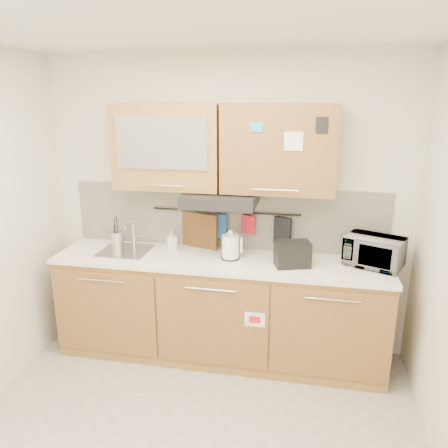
% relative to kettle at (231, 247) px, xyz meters
% --- Properties ---
extents(ceiling, '(3.20, 3.20, 0.00)m').
position_rel_kettle_xyz_m(ceiling, '(-0.09, -1.21, 1.58)').
color(ceiling, white).
rests_on(ceiling, wall_back).
extents(wall_back, '(3.20, 0.00, 3.20)m').
position_rel_kettle_xyz_m(wall_back, '(-0.09, 0.29, 0.28)').
color(wall_back, silver).
rests_on(wall_back, ground).
extents(base_cabinet, '(2.80, 0.64, 0.88)m').
position_rel_kettle_xyz_m(base_cabinet, '(-0.09, -0.01, -0.61)').
color(base_cabinet, '#A87E3B').
rests_on(base_cabinet, floor).
extents(countertop, '(2.82, 0.62, 0.04)m').
position_rel_kettle_xyz_m(countertop, '(-0.09, -0.02, -0.12)').
color(countertop, white).
rests_on(countertop, base_cabinet).
extents(backsplash, '(2.80, 0.02, 0.56)m').
position_rel_kettle_xyz_m(backsplash, '(-0.09, 0.28, 0.18)').
color(backsplash, silver).
rests_on(backsplash, countertop).
extents(upper_cabinets, '(1.82, 0.37, 0.70)m').
position_rel_kettle_xyz_m(upper_cabinets, '(-0.10, 0.12, 0.81)').
color(upper_cabinets, '#A87E3B').
rests_on(upper_cabinets, wall_back).
extents(range_hood, '(0.60, 0.46, 0.10)m').
position_rel_kettle_xyz_m(range_hood, '(-0.09, 0.04, 0.40)').
color(range_hood, black).
rests_on(range_hood, upper_cabinets).
extents(sink, '(0.42, 0.40, 0.26)m').
position_rel_kettle_xyz_m(sink, '(-0.94, 0.00, -0.10)').
color(sink, silver).
rests_on(sink, countertop).
extents(utensil_rail, '(1.30, 0.02, 0.02)m').
position_rel_kettle_xyz_m(utensil_rail, '(-0.09, 0.24, 0.24)').
color(utensil_rail, black).
rests_on(utensil_rail, backsplash).
extents(utensil_crock, '(0.14, 0.14, 0.29)m').
position_rel_kettle_xyz_m(utensil_crock, '(-1.06, 0.10, -0.02)').
color(utensil_crock, '#B2B2B7').
rests_on(utensil_crock, countertop).
extents(kettle, '(0.19, 0.18, 0.25)m').
position_rel_kettle_xyz_m(kettle, '(0.00, 0.00, 0.00)').
color(kettle, white).
rests_on(kettle, countertop).
extents(toaster, '(0.31, 0.24, 0.21)m').
position_rel_kettle_xyz_m(toaster, '(0.52, -0.08, 0.01)').
color(toaster, black).
rests_on(toaster, countertop).
extents(microwave, '(0.52, 0.45, 0.24)m').
position_rel_kettle_xyz_m(microwave, '(1.16, 0.06, 0.02)').
color(microwave, '#999999').
rests_on(microwave, countertop).
extents(soap_bottle, '(0.11, 0.11, 0.18)m').
position_rel_kettle_xyz_m(soap_bottle, '(-0.55, 0.12, -0.01)').
color(soap_bottle, '#999999').
rests_on(soap_bottle, countertop).
extents(cutting_board, '(0.35, 0.14, 0.44)m').
position_rel_kettle_xyz_m(cutting_board, '(-0.33, 0.23, -0.00)').
color(cutting_board, brown).
rests_on(cutting_board, utensil_rail).
extents(oven_mitt, '(0.13, 0.03, 0.22)m').
position_rel_kettle_xyz_m(oven_mitt, '(-0.14, 0.23, 0.11)').
color(oven_mitt, '#214D97').
rests_on(oven_mitt, utensil_rail).
extents(dark_pouch, '(0.16, 0.10, 0.24)m').
position_rel_kettle_xyz_m(dark_pouch, '(0.41, 0.23, 0.10)').
color(dark_pouch, black).
rests_on(dark_pouch, utensil_rail).
extents(pot_holder, '(0.13, 0.07, 0.16)m').
position_rel_kettle_xyz_m(pot_holder, '(0.11, 0.23, 0.14)').
color(pot_holder, red).
rests_on(pot_holder, utensil_rail).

